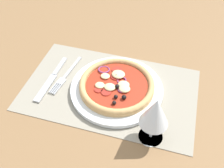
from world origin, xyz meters
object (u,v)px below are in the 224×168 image
(plate, at_px, (116,89))
(fork, at_px, (65,76))
(pizza, at_px, (116,85))
(knife, at_px, (51,79))
(wine_glass, at_px, (155,113))

(plate, height_order, fork, plate)
(plate, height_order, pizza, pizza)
(knife, bearing_deg, pizza, 94.58)
(pizza, height_order, wine_glass, wine_glass)
(fork, xyz_separation_m, knife, (0.04, 0.02, 0.00))
(knife, relative_size, wine_glass, 1.35)
(fork, height_order, knife, knife)
(pizza, xyz_separation_m, wine_glass, (-0.13, 0.13, 0.07))
(plate, xyz_separation_m, fork, (0.17, -0.01, -0.00))
(pizza, height_order, fork, pizza)
(wine_glass, bearing_deg, pizza, -44.80)
(plate, bearing_deg, knife, 2.64)
(fork, height_order, wine_glass, wine_glass)
(pizza, height_order, knife, pizza)
(pizza, relative_size, fork, 1.24)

